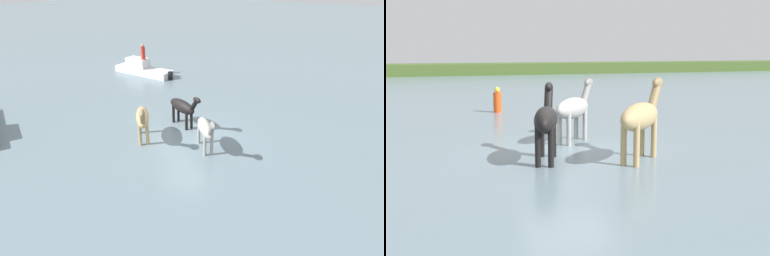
# 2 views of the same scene
# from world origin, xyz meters

# --- Properties ---
(ground_plane) EXTENTS (156.52, 156.52, 0.00)m
(ground_plane) POSITION_xyz_m (0.00, 0.00, 0.00)
(ground_plane) COLOR slate
(distant_shoreline) EXTENTS (140.87, 6.00, 2.40)m
(distant_shoreline) POSITION_xyz_m (0.00, 42.89, 0.00)
(distant_shoreline) COLOR #425926
(distant_shoreline) RESTS_ON ground_plane
(horse_rear_stallion) EXTENTS (1.94, 2.01, 1.88)m
(horse_rear_stallion) POSITION_xyz_m (0.62, 1.48, 1.03)
(horse_rear_stallion) COLOR #9E9993
(horse_rear_stallion) RESTS_ON ground_plane
(horse_dark_mare) EXTENTS (2.19, 2.12, 2.05)m
(horse_dark_mare) POSITION_xyz_m (1.46, -1.48, 1.13)
(horse_dark_mare) COLOR tan
(horse_dark_mare) RESTS_ON ground_plane
(horse_mid_herd) EXTENTS (1.16, 2.46, 1.92)m
(horse_mid_herd) POSITION_xyz_m (-0.83, -0.80, 1.06)
(horse_mid_herd) COLOR black
(horse_mid_herd) RESTS_ON ground_plane
(buoy_channel_marker) EXTENTS (0.36, 0.36, 1.14)m
(buoy_channel_marker) POSITION_xyz_m (-0.53, 9.17, 0.51)
(buoy_channel_marker) COLOR #E54C19
(buoy_channel_marker) RESTS_ON ground_plane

